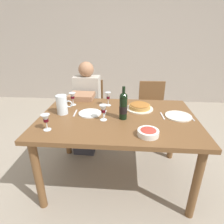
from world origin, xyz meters
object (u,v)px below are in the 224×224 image
at_px(water_pitcher, 62,106).
at_px(baked_tart, 140,107).
at_px(dinner_plate_right_setting, 178,116).
at_px(diner_left, 86,104).
at_px(wine_glass_spare, 73,96).
at_px(wine_glass_centre, 46,119).
at_px(wine_glass_left_diner, 103,110).
at_px(dinner_plate_left_setting, 90,113).
at_px(chair_right, 151,109).
at_px(wine_glass_right_diner, 108,96).
at_px(salad_bowl, 148,132).
at_px(wine_bottle, 123,106).
at_px(dining_table, 117,125).
at_px(chair_left, 90,106).

height_order(water_pitcher, baked_tart, water_pitcher).
xyz_separation_m(dinner_plate_right_setting, diner_left, (-1.04, 0.61, -0.15)).
bearing_deg(wine_glass_spare, wine_glass_centre, -96.33).
relative_size(wine_glass_left_diner, diner_left, 0.13).
xyz_separation_m(wine_glass_left_diner, dinner_plate_right_setting, (0.71, 0.13, -0.10)).
xyz_separation_m(wine_glass_centre, diner_left, (0.12, 0.96, -0.24)).
bearing_deg(dinner_plate_right_setting, dinner_plate_left_setting, 179.82).
distance_m(wine_glass_spare, chair_right, 1.18).
relative_size(water_pitcher, dinner_plate_left_setting, 0.84).
xyz_separation_m(wine_glass_right_diner, dinner_plate_left_setting, (-0.16, -0.24, -0.10)).
height_order(salad_bowl, wine_glass_left_diner, wine_glass_left_diner).
distance_m(wine_bottle, wine_glass_centre, 0.68).
height_order(wine_bottle, dinner_plate_left_setting, wine_bottle).
distance_m(dining_table, chair_left, 1.01).
bearing_deg(chair_right, wine_bottle, 64.85).
relative_size(wine_bottle, baked_tart, 1.09).
height_order(wine_glass_right_diner, wine_glass_spare, wine_glass_right_diner).
bearing_deg(dining_table, baked_tart, 42.58).
xyz_separation_m(chair_left, diner_left, (-0.01, -0.24, 0.12)).
xyz_separation_m(wine_glass_right_diner, diner_left, (-0.34, 0.37, -0.25)).
relative_size(dining_table, diner_left, 1.29).
bearing_deg(wine_glass_spare, salad_bowl, -38.20).
relative_size(dining_table, chair_left, 1.72).
relative_size(baked_tart, wine_glass_spare, 2.02).
distance_m(dining_table, wine_glass_left_diner, 0.25).
relative_size(dining_table, dinner_plate_left_setting, 6.68).
distance_m(water_pitcher, diner_left, 0.67).
bearing_deg(baked_tart, chair_left, 134.38).
xyz_separation_m(wine_glass_centre, chair_right, (1.02, 1.17, -0.36)).
relative_size(salad_bowl, chair_right, 0.20).
relative_size(wine_bottle, dinner_plate_left_setting, 1.39).
relative_size(dining_table, wine_glass_left_diner, 10.03).
distance_m(dining_table, diner_left, 0.80).
xyz_separation_m(dining_table, dinner_plate_left_setting, (-0.28, 0.04, 0.10)).
bearing_deg(chair_left, baked_tart, 136.22).
relative_size(diner_left, chair_right, 1.33).
xyz_separation_m(wine_glass_centre, dinner_plate_right_setting, (1.16, 0.35, -0.09)).
bearing_deg(salad_bowl, water_pitcher, 155.67).
bearing_deg(wine_glass_centre, chair_left, 84.05).
distance_m(wine_glass_right_diner, wine_glass_spare, 0.39).
xyz_separation_m(wine_glass_left_diner, wine_glass_centre, (-0.45, -0.22, -0.00)).
bearing_deg(wine_glass_left_diner, dinner_plate_right_setting, 10.05).
bearing_deg(baked_tart, wine_glass_spare, 175.15).
distance_m(wine_glass_left_diner, dinner_plate_left_setting, 0.22).
bearing_deg(wine_glass_right_diner, wine_glass_left_diner, -91.42).
height_order(dining_table, salad_bowl, salad_bowl).
relative_size(salad_bowl, wine_glass_spare, 1.20).
bearing_deg(wine_glass_right_diner, wine_glass_spare, -178.01).
relative_size(wine_glass_right_diner, wine_glass_centre, 1.09).
distance_m(wine_glass_left_diner, dinner_plate_right_setting, 0.73).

